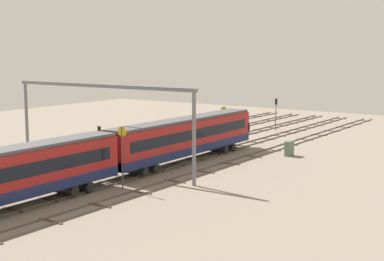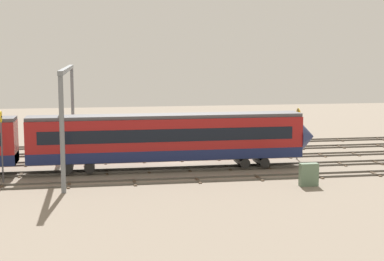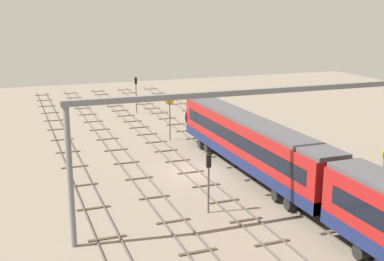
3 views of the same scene
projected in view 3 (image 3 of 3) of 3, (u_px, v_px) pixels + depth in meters
ground_plane at (191, 173)px, 43.53m from camera, size 113.47×113.47×0.00m
track_near_foreground at (284, 161)px, 46.70m from camera, size 97.47×2.40×0.16m
track_with_train at (239, 166)px, 45.11m from camera, size 97.47×2.40×0.16m
track_middle at (191, 172)px, 43.52m from camera, size 97.47×2.40×0.16m
track_second_far at (139, 178)px, 41.92m from camera, size 97.47×2.40×0.16m
track_far_background at (83, 185)px, 40.33m from camera, size 97.47×2.40×0.16m
train at (332, 189)px, 32.03m from camera, size 50.40×3.24×4.80m
overhead_gantry at (249, 119)px, 32.32m from camera, size 0.40×23.86×9.00m
speed_sign_mid_trackside at (170, 110)px, 53.53m from camera, size 0.14×1.05×5.01m
signal_light_trackside_approach at (208, 175)px, 34.34m from camera, size 0.31×0.32×4.28m
signal_light_trackside_departure at (136, 90)px, 67.62m from camera, size 0.31×0.32×4.97m
relay_cabinet at (272, 130)px, 55.06m from camera, size 1.46×0.61×1.79m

